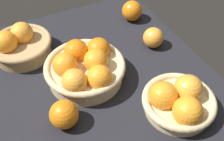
{
  "coord_description": "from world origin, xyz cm",
  "views": [
    {
      "loc": [
        -57.26,
        23.16,
        68.4
      ],
      "look_at": [
        -2.39,
        -3.74,
        7.0
      ],
      "focal_mm": 44.46,
      "sensor_mm": 36.0,
      "label": 1
    }
  ],
  "objects_px": {
    "loose_orange_front_gap": "(153,38)",
    "loose_orange_side_gap": "(132,11)",
    "basket_near_left": "(179,101)",
    "basket_center": "(85,68)",
    "loose_orange_back_gap": "(64,114)",
    "basket_far_right": "(20,45)"
  },
  "relations": [
    {
      "from": "loose_orange_front_gap",
      "to": "loose_orange_side_gap",
      "type": "xyz_separation_m",
      "value": [
        0.18,
        -0.01,
        0.0
      ]
    },
    {
      "from": "basket_near_left",
      "to": "basket_center",
      "type": "relative_size",
      "value": 0.83
    },
    {
      "from": "basket_near_left",
      "to": "loose_orange_front_gap",
      "type": "relative_size",
      "value": 2.86
    },
    {
      "from": "loose_orange_front_gap",
      "to": "loose_orange_back_gap",
      "type": "distance_m",
      "value": 0.44
    },
    {
      "from": "loose_orange_side_gap",
      "to": "basket_far_right",
      "type": "bearing_deg",
      "value": 92.26
    },
    {
      "from": "basket_near_left",
      "to": "basket_center",
      "type": "distance_m",
      "value": 0.3
    },
    {
      "from": "loose_orange_back_gap",
      "to": "loose_orange_side_gap",
      "type": "relative_size",
      "value": 1.0
    },
    {
      "from": "loose_orange_front_gap",
      "to": "basket_far_right",
      "type": "bearing_deg",
      "value": 69.67
    },
    {
      "from": "basket_far_right",
      "to": "basket_center",
      "type": "bearing_deg",
      "value": -143.53
    },
    {
      "from": "basket_far_right",
      "to": "loose_orange_side_gap",
      "type": "height_order",
      "value": "basket_far_right"
    },
    {
      "from": "basket_center",
      "to": "loose_orange_front_gap",
      "type": "height_order",
      "value": "basket_center"
    },
    {
      "from": "basket_center",
      "to": "loose_orange_side_gap",
      "type": "height_order",
      "value": "basket_center"
    },
    {
      "from": "basket_near_left",
      "to": "basket_center",
      "type": "bearing_deg",
      "value": 39.21
    },
    {
      "from": "basket_far_right",
      "to": "loose_orange_back_gap",
      "type": "xyz_separation_m",
      "value": [
        -0.34,
        -0.04,
        -0.0
      ]
    },
    {
      "from": "basket_far_right",
      "to": "loose_orange_front_gap",
      "type": "xyz_separation_m",
      "value": [
        -0.16,
        -0.44,
        -0.01
      ]
    },
    {
      "from": "loose_orange_back_gap",
      "to": "basket_near_left",
      "type": "bearing_deg",
      "value": -108.1
    },
    {
      "from": "loose_orange_front_gap",
      "to": "loose_orange_side_gap",
      "type": "relative_size",
      "value": 0.91
    },
    {
      "from": "loose_orange_side_gap",
      "to": "basket_near_left",
      "type": "bearing_deg",
      "value": 167.15
    },
    {
      "from": "basket_near_left",
      "to": "loose_orange_side_gap",
      "type": "bearing_deg",
      "value": -12.85
    },
    {
      "from": "loose_orange_front_gap",
      "to": "loose_orange_back_gap",
      "type": "bearing_deg",
      "value": 114.45
    },
    {
      "from": "basket_near_left",
      "to": "loose_orange_front_gap",
      "type": "height_order",
      "value": "basket_near_left"
    },
    {
      "from": "loose_orange_back_gap",
      "to": "loose_orange_side_gap",
      "type": "xyz_separation_m",
      "value": [
        0.36,
        -0.41,
        0.0
      ]
    }
  ]
}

